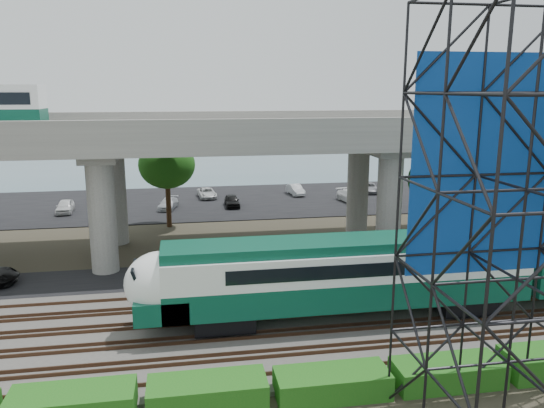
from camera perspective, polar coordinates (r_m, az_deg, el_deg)
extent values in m
plane|color=#474233|center=(26.37, 1.62, -15.12)|extent=(140.00, 140.00, 0.00)
cube|color=slate|center=(28.08, 0.80, -13.08)|extent=(90.00, 12.00, 0.20)
cube|color=black|center=(35.86, -1.68, -7.41)|extent=(90.00, 5.00, 0.08)
cube|color=black|center=(58.40, -4.90, 0.32)|extent=(90.00, 18.00, 0.08)
cube|color=#43626F|center=(80.00, -6.24, 3.54)|extent=(140.00, 40.00, 0.03)
cube|color=#472D1E|center=(23.90, 2.96, -17.47)|extent=(90.00, 0.08, 0.16)
cube|color=#472D1E|center=(25.13, 2.21, -15.87)|extent=(90.00, 0.08, 0.16)
cube|color=#472D1E|center=(25.61, 1.95, -15.29)|extent=(90.00, 0.08, 0.16)
cube|color=#472D1E|center=(26.87, 1.31, -13.89)|extent=(90.00, 0.08, 0.16)
cube|color=#472D1E|center=(27.37, 1.09, -13.38)|extent=(90.00, 0.08, 0.16)
cube|color=#472D1E|center=(28.65, 0.54, -12.15)|extent=(90.00, 0.08, 0.16)
cube|color=#472D1E|center=(29.15, 0.34, -11.70)|extent=(90.00, 0.08, 0.16)
cube|color=#472D1E|center=(30.45, -0.14, -10.61)|extent=(90.00, 0.08, 0.16)
cube|color=#472D1E|center=(30.96, -0.31, -10.21)|extent=(90.00, 0.08, 0.16)
cube|color=#472D1E|center=(32.28, -0.73, -9.25)|extent=(90.00, 0.08, 0.16)
cube|color=black|center=(27.45, -5.20, -12.12)|extent=(3.00, 2.20, 0.90)
cube|color=black|center=(31.13, 19.78, -9.80)|extent=(3.00, 2.20, 0.90)
cube|color=#0A4A35|center=(28.18, 8.21, -9.00)|extent=(19.00, 3.00, 1.40)
cube|color=white|center=(27.69, 8.30, -6.21)|extent=(19.00, 3.00, 1.50)
cube|color=#0A4A35|center=(27.39, 8.36, -4.22)|extent=(19.00, 2.60, 0.50)
cube|color=black|center=(27.99, 10.26, -5.96)|extent=(15.00, 3.06, 0.70)
ellipsoid|color=white|center=(26.64, -11.80, -8.36)|extent=(3.60, 3.00, 3.20)
cube|color=#0A4A35|center=(27.02, -11.71, -10.44)|extent=(2.60, 3.00, 1.10)
cube|color=black|center=(26.54, -14.24, -7.41)|extent=(0.48, 2.00, 1.09)
cube|color=#9E9B93|center=(39.37, -2.88, 7.14)|extent=(80.00, 12.00, 1.20)
cube|color=#9E9B93|center=(33.59, -1.72, 8.23)|extent=(80.00, 0.50, 1.10)
cube|color=#9E9B93|center=(44.99, -3.78, 9.25)|extent=(80.00, 0.50, 1.10)
cylinder|color=#9E9B93|center=(36.76, -17.80, -1.08)|extent=(1.80, 1.80, 8.00)
cylinder|color=#9E9B93|center=(43.54, -16.56, 1.03)|extent=(1.80, 1.80, 8.00)
cube|color=#9E9B93|center=(39.56, -17.47, 5.31)|extent=(2.40, 9.00, 0.60)
cylinder|color=#9E9B93|center=(39.20, 12.49, 0.03)|extent=(1.80, 1.80, 8.00)
cylinder|color=#9E9B93|center=(45.62, 9.22, 1.88)|extent=(1.80, 1.80, 8.00)
cube|color=#9E9B93|center=(41.83, 10.94, 6.00)|extent=(2.40, 9.00, 0.60)
cube|color=#0E419E|center=(21.95, 24.43, 3.76)|extent=(8.10, 0.08, 8.25)
cube|color=#165B14|center=(22.36, -20.67, -19.65)|extent=(4.60, 1.80, 1.20)
cube|color=#165B14|center=(21.95, -6.95, -19.60)|extent=(4.60, 1.80, 1.15)
cube|color=#165B14|center=(22.68, 6.48, -18.62)|extent=(4.60, 1.80, 1.03)
cube|color=#165B14|center=(24.41, 18.35, -16.84)|extent=(4.60, 1.80, 1.01)
cylinder|color=#382314|center=(41.21, 17.56, -1.94)|extent=(0.44, 0.44, 4.80)
ellipsoid|color=#165B14|center=(40.57, 17.85, 2.44)|extent=(4.94, 4.94, 4.18)
cylinder|color=#382314|center=(47.96, -11.09, 0.37)|extent=(0.44, 0.44, 4.80)
ellipsoid|color=#165B14|center=(47.41, -11.25, 4.15)|extent=(4.94, 4.94, 4.18)
imported|color=silver|center=(56.35, -21.37, -0.24)|extent=(1.71, 3.80, 1.27)
imported|color=#94989B|center=(60.69, -17.86, 0.84)|extent=(1.96, 3.83, 1.20)
imported|color=#B4B6BC|center=(55.18, -11.10, 0.04)|extent=(2.32, 4.01, 1.09)
imported|color=silver|center=(60.11, -7.03, 1.19)|extent=(2.26, 4.13, 1.10)
imported|color=black|center=(55.36, -4.32, 0.35)|extent=(1.46, 3.61, 1.23)
imported|color=#A9ADB0|center=(61.39, 2.55, 1.55)|extent=(1.70, 3.75, 1.19)
imported|color=white|center=(57.96, 8.50, 0.83)|extent=(2.54, 4.69, 1.29)
imported|color=gray|center=(63.85, 10.39, 1.74)|extent=(2.60, 4.29, 1.11)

